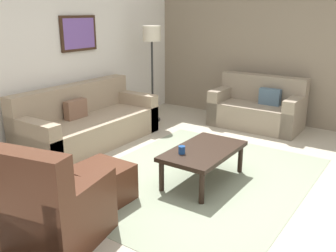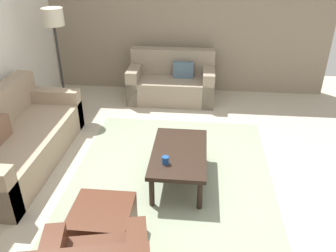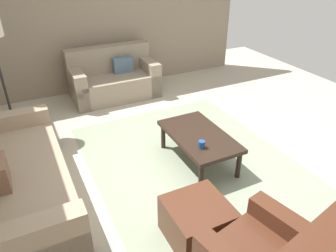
{
  "view_description": "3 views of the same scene",
  "coord_description": "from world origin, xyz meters",
  "px_view_note": "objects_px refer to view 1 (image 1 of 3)",
  "views": [
    {
      "loc": [
        -3.61,
        -2.05,
        1.96
      ],
      "look_at": [
        -0.18,
        0.3,
        0.67
      ],
      "focal_mm": 39.65,
      "sensor_mm": 36.0,
      "label": 1
    },
    {
      "loc": [
        -3.43,
        -0.3,
        2.57
      ],
      "look_at": [
        -0.09,
        0.04,
        0.78
      ],
      "focal_mm": 36.85,
      "sensor_mm": 36.0,
      "label": 2
    },
    {
      "loc": [
        -2.87,
        1.76,
        2.46
      ],
      "look_at": [
        -0.18,
        0.43,
        0.74
      ],
      "focal_mm": 34.16,
      "sensor_mm": 36.0,
      "label": 3
    }
  ],
  "objects_px": {
    "armchair_leather": "(48,213)",
    "framed_artwork": "(79,33)",
    "cup": "(182,150)",
    "lamp_standing": "(152,43)",
    "couch_main": "(86,124)",
    "ottoman": "(101,184)",
    "coffee_table": "(203,153)",
    "couch_loveseat": "(258,109)"
  },
  "relations": [
    {
      "from": "ottoman",
      "to": "framed_artwork",
      "type": "bearing_deg",
      "value": 50.57
    },
    {
      "from": "ottoman",
      "to": "cup",
      "type": "height_order",
      "value": "cup"
    },
    {
      "from": "lamp_standing",
      "to": "armchair_leather",
      "type": "bearing_deg",
      "value": -156.36
    },
    {
      "from": "ottoman",
      "to": "cup",
      "type": "relative_size",
      "value": 6.32
    },
    {
      "from": "cup",
      "to": "lamp_standing",
      "type": "height_order",
      "value": "lamp_standing"
    },
    {
      "from": "couch_main",
      "to": "ottoman",
      "type": "height_order",
      "value": "couch_main"
    },
    {
      "from": "ottoman",
      "to": "lamp_standing",
      "type": "bearing_deg",
      "value": 26.69
    },
    {
      "from": "armchair_leather",
      "to": "framed_artwork",
      "type": "relative_size",
      "value": 1.33
    },
    {
      "from": "framed_artwork",
      "to": "cup",
      "type": "bearing_deg",
      "value": -108.47
    },
    {
      "from": "couch_main",
      "to": "framed_artwork",
      "type": "bearing_deg",
      "value": 48.57
    },
    {
      "from": "couch_loveseat",
      "to": "framed_artwork",
      "type": "bearing_deg",
      "value": 130.31
    },
    {
      "from": "ottoman",
      "to": "framed_artwork",
      "type": "distance_m",
      "value": 2.9
    },
    {
      "from": "ottoman",
      "to": "coffee_table",
      "type": "xyz_separation_m",
      "value": [
        1.05,
        -0.65,
        0.16
      ]
    },
    {
      "from": "armchair_leather",
      "to": "framed_artwork",
      "type": "bearing_deg",
      "value": 41.35
    },
    {
      "from": "coffee_table",
      "to": "cup",
      "type": "xyz_separation_m",
      "value": [
        -0.27,
        0.13,
        0.1
      ]
    },
    {
      "from": "lamp_standing",
      "to": "framed_artwork",
      "type": "bearing_deg",
      "value": 154.92
    },
    {
      "from": "couch_loveseat",
      "to": "framed_artwork",
      "type": "xyz_separation_m",
      "value": [
        -1.95,
        2.29,
        1.32
      ]
    },
    {
      "from": "armchair_leather",
      "to": "lamp_standing",
      "type": "height_order",
      "value": "lamp_standing"
    },
    {
      "from": "couch_loveseat",
      "to": "ottoman",
      "type": "xyz_separation_m",
      "value": [
        -3.55,
        0.34,
        -0.1
      ]
    },
    {
      "from": "armchair_leather",
      "to": "coffee_table",
      "type": "bearing_deg",
      "value": -14.36
    },
    {
      "from": "coffee_table",
      "to": "framed_artwork",
      "type": "bearing_deg",
      "value": 77.94
    },
    {
      "from": "couch_main",
      "to": "cup",
      "type": "bearing_deg",
      "value": -102.35
    },
    {
      "from": "coffee_table",
      "to": "cup",
      "type": "relative_size",
      "value": 12.42
    },
    {
      "from": "armchair_leather",
      "to": "ottoman",
      "type": "xyz_separation_m",
      "value": [
        0.81,
        0.17,
        -0.11
      ]
    },
    {
      "from": "lamp_standing",
      "to": "couch_loveseat",
      "type": "bearing_deg",
      "value": -66.24
    },
    {
      "from": "couch_main",
      "to": "armchair_leather",
      "type": "height_order",
      "value": "armchair_leather"
    },
    {
      "from": "coffee_table",
      "to": "cup",
      "type": "bearing_deg",
      "value": 153.56
    },
    {
      "from": "couch_loveseat",
      "to": "cup",
      "type": "bearing_deg",
      "value": -176.41
    },
    {
      "from": "couch_loveseat",
      "to": "coffee_table",
      "type": "relative_size",
      "value": 1.38
    },
    {
      "from": "armchair_leather",
      "to": "lamp_standing",
      "type": "xyz_separation_m",
      "value": [
        3.59,
        1.57,
        1.1
      ]
    },
    {
      "from": "armchair_leather",
      "to": "cup",
      "type": "xyz_separation_m",
      "value": [
        1.59,
        -0.34,
        0.15
      ]
    },
    {
      "from": "armchair_leather",
      "to": "ottoman",
      "type": "relative_size",
      "value": 1.7
    },
    {
      "from": "couch_loveseat",
      "to": "armchair_leather",
      "type": "relative_size",
      "value": 1.6
    },
    {
      "from": "couch_loveseat",
      "to": "coffee_table",
      "type": "distance_m",
      "value": 2.52
    },
    {
      "from": "couch_main",
      "to": "lamp_standing",
      "type": "bearing_deg",
      "value": -4.57
    },
    {
      "from": "armchair_leather",
      "to": "lamp_standing",
      "type": "bearing_deg",
      "value": 23.64
    },
    {
      "from": "couch_main",
      "to": "armchair_leather",
      "type": "distance_m",
      "value": 2.65
    },
    {
      "from": "cup",
      "to": "lamp_standing",
      "type": "relative_size",
      "value": 0.05
    },
    {
      "from": "ottoman",
      "to": "coffee_table",
      "type": "bearing_deg",
      "value": -31.72
    },
    {
      "from": "armchair_leather",
      "to": "cup",
      "type": "bearing_deg",
      "value": -12.14
    },
    {
      "from": "couch_main",
      "to": "lamp_standing",
      "type": "distance_m",
      "value": 1.92
    },
    {
      "from": "coffee_table",
      "to": "lamp_standing",
      "type": "xyz_separation_m",
      "value": [
        1.73,
        2.05,
        1.05
      ]
    }
  ]
}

